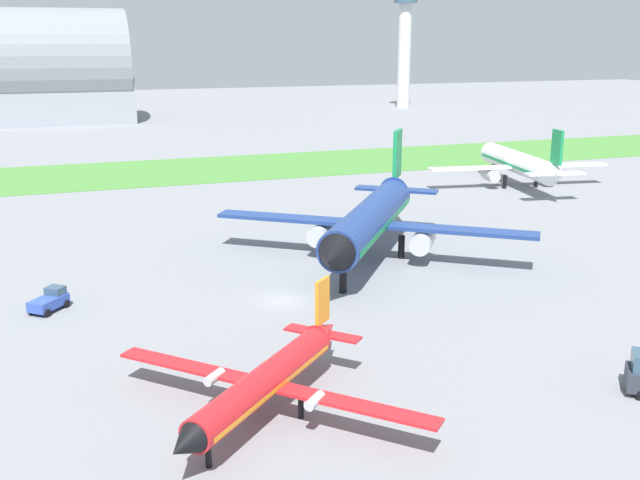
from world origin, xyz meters
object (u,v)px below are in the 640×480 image
object	(u,v)px
pushback_tug_near_gate	(50,301)
control_tower	(405,40)
airplane_midfield_jet	(371,219)
airplane_parked_jet_far	(519,163)
airplane_foreground_turboprop	(267,379)

from	to	relation	value
pushback_tug_near_gate	control_tower	xyz separation A→B (m)	(116.22, 170.76, 21.92)
control_tower	pushback_tug_near_gate	bearing A→B (deg)	-124.24
airplane_midfield_jet	pushback_tug_near_gate	xyz separation A→B (m)	(-33.34, -5.29, -3.61)
airplane_parked_jet_far	control_tower	xyz separation A→B (m)	(44.06, 135.80, 18.98)
airplane_midfield_jet	pushback_tug_near_gate	distance (m)	33.95
airplane_parked_jet_far	airplane_foreground_turboprop	size ratio (longest dim) A/B	1.73
airplane_foreground_turboprop	control_tower	world-z (taller)	control_tower
pushback_tug_near_gate	airplane_foreground_turboprop	bearing A→B (deg)	-111.74
airplane_midfield_jet	control_tower	world-z (taller)	control_tower
airplane_foreground_turboprop	airplane_midfield_jet	bearing A→B (deg)	-167.90
airplane_parked_jet_far	pushback_tug_near_gate	size ratio (longest dim) A/B	7.71
airplane_midfield_jet	airplane_foreground_turboprop	distance (m)	36.22
pushback_tug_near_gate	airplane_midfield_jet	bearing A→B (deg)	-40.93
airplane_parked_jet_far	pushback_tug_near_gate	bearing A→B (deg)	124.88
airplane_parked_jet_far	airplane_midfield_jet	size ratio (longest dim) A/B	0.99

